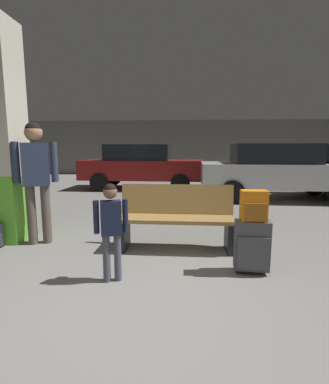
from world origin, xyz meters
TOP-DOWN VIEW (x-y plane):
  - ground_plane at (0.00, 4.00)m, footprint 18.00×18.00m
  - garage_back_wall at (0.00, 12.86)m, footprint 18.00×0.12m
  - structural_pillar at (-2.24, 1.87)m, footprint 0.57×0.57m
  - bench at (0.35, 1.62)m, footprint 1.61×0.56m
  - suitcase at (1.22, 0.86)m, footprint 0.40×0.26m
  - backpack_bright at (1.22, 0.86)m, footprint 0.28×0.19m
  - child at (-0.31, 0.56)m, footprint 0.34×0.20m
  - adult at (-1.67, 1.71)m, footprint 0.57×0.33m
  - parked_car_far at (-0.93, 7.54)m, footprint 4.17×1.93m
  - parked_car_near at (2.98, 5.72)m, footprint 4.16×1.92m

SIDE VIEW (x-z plane):
  - ground_plane at x=0.00m, z-range -0.10..0.00m
  - suitcase at x=1.22m, z-range 0.02..0.62m
  - bench at x=0.35m, z-range 0.00..0.88m
  - child at x=-0.31m, z-range 0.12..1.17m
  - backpack_bright at x=1.22m, z-range 0.60..0.94m
  - parked_car_far at x=-0.93m, z-range 0.05..1.56m
  - parked_car_near at x=2.98m, z-range 0.05..1.56m
  - adult at x=-1.67m, z-range 0.21..1.97m
  - garage_back_wall at x=0.00m, z-range 0.00..2.80m
  - structural_pillar at x=-2.24m, z-range -0.01..3.18m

